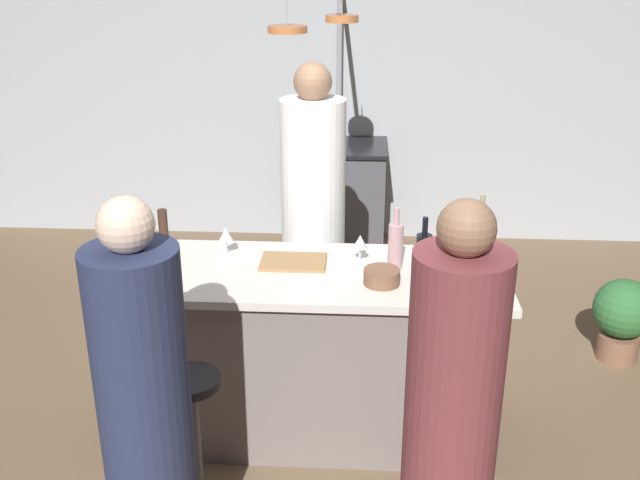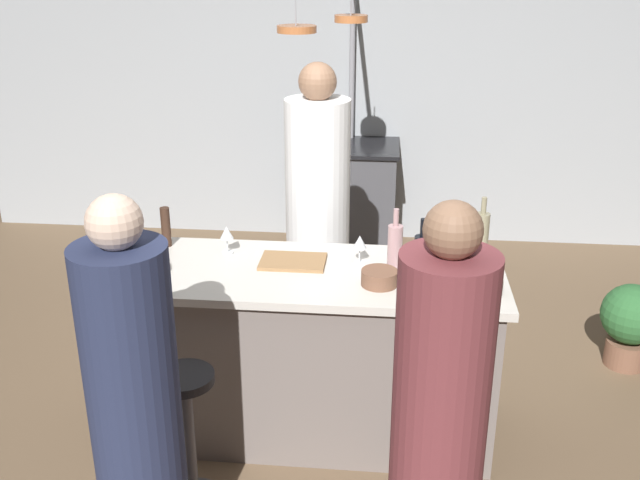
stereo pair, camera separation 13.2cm
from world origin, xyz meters
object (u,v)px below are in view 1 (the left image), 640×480
at_px(cutting_board, 293,262).
at_px(mixing_bowl_ceramic, 482,282).
at_px(chef, 313,225).
at_px(bar_stool_right, 444,447).
at_px(wine_bottle_white, 480,232).
at_px(wine_bottle_rose, 396,245).
at_px(potted_plant, 623,315).
at_px(stove_range, 337,198).
at_px(pepper_mill, 163,229).
at_px(wine_glass_near_right_guest, 226,235).
at_px(wine_bottle_dark, 423,258).
at_px(mixing_bowl_wooden, 382,277).
at_px(guest_left, 146,420).
at_px(wine_glass_near_left_guest, 360,243).
at_px(bar_stool_left, 194,437).
at_px(guest_right, 451,427).
at_px(wine_glass_by_chef, 156,259).

xyz_separation_m(cutting_board, mixing_bowl_ceramic, (0.88, -0.24, 0.03)).
height_order(chef, mixing_bowl_ceramic, chef).
relative_size(bar_stool_right, wine_bottle_white, 2.15).
xyz_separation_m(cutting_board, wine_bottle_rose, (0.50, -0.01, 0.11)).
bearing_deg(potted_plant, stove_range, 137.26).
height_order(cutting_board, mixing_bowl_ceramic, mixing_bowl_ceramic).
distance_m(pepper_mill, wine_glass_near_right_guest, 0.34).
relative_size(stove_range, potted_plant, 1.71).
height_order(stove_range, wine_glass_near_right_guest, wine_glass_near_right_guest).
relative_size(cutting_board, wine_bottle_dark, 0.99).
bearing_deg(wine_bottle_white, mixing_bowl_wooden, -142.90).
xyz_separation_m(chef, guest_left, (-0.49, -1.83, -0.08)).
bearing_deg(wine_bottle_white, wine_bottle_rose, -157.28).
bearing_deg(potted_plant, wine_glass_near_left_guest, -156.44).
distance_m(potted_plant, cutting_board, 2.13).
xyz_separation_m(wine_glass_near_left_guest, wine_glass_near_right_guest, (-0.67, 0.06, 0.00)).
bearing_deg(cutting_board, wine_glass_near_right_guest, 164.95).
height_order(chef, pepper_mill, chef).
distance_m(bar_stool_right, wine_bottle_white, 1.10).
relative_size(wine_bottle_white, mixing_bowl_wooden, 1.88).
relative_size(bar_stool_right, mixing_bowl_ceramic, 3.35).
distance_m(guest_left, wine_glass_near_right_guest, 1.21).
xyz_separation_m(wine_bottle_white, wine_bottle_rose, (-0.43, -0.18, -0.01)).
bearing_deg(bar_stool_left, wine_glass_near_left_guest, 46.35).
bearing_deg(bar_stool_right, mixing_bowl_wooden, 118.96).
distance_m(stove_range, wine_glass_near_left_guest, 2.41).
distance_m(wine_bottle_white, wine_bottle_rose, 0.46).
height_order(wine_bottle_dark, mixing_bowl_wooden, wine_bottle_dark).
bearing_deg(guest_left, bar_stool_left, 80.05).
distance_m(wine_glass_near_left_guest, mixing_bowl_ceramic, 0.62).
relative_size(chef, cutting_board, 5.53).
height_order(stove_range, mixing_bowl_wooden, mixing_bowl_wooden).
xyz_separation_m(guest_right, wine_bottle_rose, (-0.17, 1.06, 0.27)).
bearing_deg(pepper_mill, wine_bottle_rose, -8.22).
relative_size(chef, pepper_mill, 8.43).
xyz_separation_m(cutting_board, wine_glass_near_right_guest, (-0.35, 0.09, 0.10)).
height_order(bar_stool_right, wine_glass_near_left_guest, wine_glass_near_left_guest).
distance_m(bar_stool_left, bar_stool_right, 1.07).
relative_size(chef, wine_glass_near_right_guest, 12.12).
xyz_separation_m(guest_right, cutting_board, (-0.67, 1.07, 0.16)).
height_order(guest_right, mixing_bowl_ceramic, guest_right).
xyz_separation_m(chef, potted_plant, (1.86, -0.02, -0.52)).
relative_size(wine_glass_near_right_guest, mixing_bowl_ceramic, 0.72).
relative_size(pepper_mill, wine_bottle_white, 0.66).
xyz_separation_m(wine_bottle_dark, wine_bottle_rose, (-0.12, 0.17, -0.01)).
bearing_deg(wine_bottle_rose, pepper_mill, 171.78).
bearing_deg(wine_glass_near_right_guest, wine_glass_near_left_guest, -5.19).
bearing_deg(cutting_board, pepper_mill, 166.85).
xyz_separation_m(bar_stool_right, wine_glass_near_right_guest, (-1.05, 0.79, 0.63)).
bearing_deg(wine_glass_by_chef, wine_bottle_rose, 11.07).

